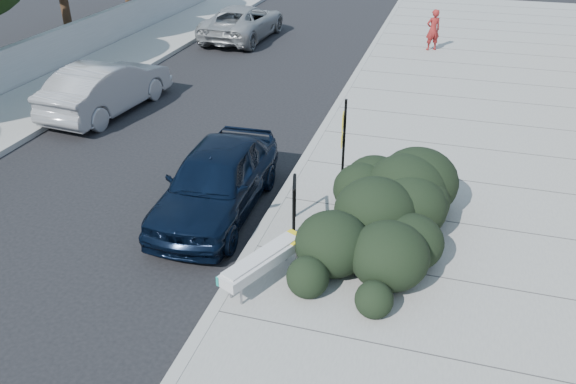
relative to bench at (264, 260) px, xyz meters
name	(u,v)px	position (x,y,z in m)	size (l,w,h in m)	color
ground	(213,317)	(-0.60, -1.00, -0.61)	(120.00, 120.00, 0.00)	black
sidewalk_near	(537,214)	(5.00, 4.00, -0.53)	(11.20, 50.00, 0.15)	gray
curb_near	(293,180)	(-0.60, 4.00, -0.52)	(0.22, 50.00, 0.17)	#9E9E99
curb_far	(18,142)	(-8.60, 4.00, -0.52)	(0.22, 50.00, 0.17)	#9E9E99
bench	(264,260)	(0.00, 0.00, 0.00)	(1.17, 1.90, 0.58)	gray
bike_rack	(294,199)	(0.00, 1.96, 0.17)	(0.23, 0.70, 1.05)	black
sign_post	(343,144)	(0.71, 3.34, 0.90)	(0.10, 0.27, 2.37)	black
hedge	(381,208)	(1.80, 1.79, 0.36)	(2.18, 4.35, 1.63)	black
sedan_navy	(216,180)	(-1.85, 2.26, 0.17)	(1.83, 4.56, 1.55)	black
wagon_silver	(107,87)	(-7.51, 6.99, 0.19)	(1.68, 4.82, 1.59)	#999A9E
suv_silver	(243,22)	(-6.60, 16.76, 0.14)	(2.49, 5.40, 1.50)	#979A9C
pedestrian	(433,30)	(1.85, 16.67, 0.37)	(0.61, 0.40, 1.67)	maroon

